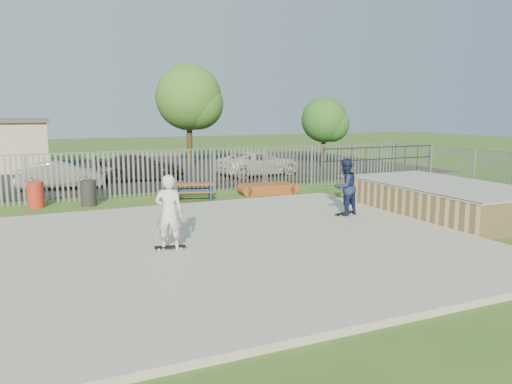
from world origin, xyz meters
name	(u,v)px	position (x,y,z in m)	size (l,w,h in m)	color
ground	(200,250)	(0.00, 0.00, 0.00)	(120.00, 120.00, 0.00)	#386221
concrete_slab	(200,247)	(0.00, 0.00, 0.07)	(15.00, 12.00, 0.15)	#9A9A95
quarter_pipe	(441,198)	(9.50, 1.04, 0.56)	(5.50, 7.05, 2.19)	tan
fence	(186,187)	(1.00, 4.59, 1.00)	(26.04, 16.02, 2.00)	gray
picnic_table	(194,191)	(2.15, 7.45, 0.35)	(1.94, 1.74, 0.69)	brown
funbox	(268,189)	(5.66, 7.57, 0.22)	(2.29, 1.30, 0.44)	brown
trash_bin_red	(36,195)	(-3.90, 8.30, 0.50)	(0.60, 0.60, 1.00)	#A82719
trash_bin_grey	(88,193)	(-2.02, 7.85, 0.50)	(0.61, 0.61, 1.01)	black
parking_lot	(103,172)	(0.00, 19.00, 0.01)	(40.00, 18.00, 0.02)	black
car_silver	(60,175)	(-2.79, 12.74, 0.67)	(1.37, 3.94, 1.30)	#B6B5BB
car_dark	(140,168)	(1.29, 14.19, 0.70)	(1.92, 4.71, 1.37)	#212227
car_white	(259,163)	(7.94, 13.47, 0.71)	(2.30, 4.99, 1.39)	silver
tree_mid	(189,98)	(5.89, 20.30, 4.58)	(4.41, 4.41, 6.80)	#402F19
tree_right	(324,120)	(13.88, 16.09, 3.10)	(2.99, 2.99, 4.61)	#46291C
skateboard_a	(344,214)	(5.71, 1.60, 0.19)	(0.82, 0.41, 0.08)	black
skateboard_b	(170,248)	(-0.85, -0.15, 0.19)	(0.82, 0.38, 0.08)	black
skater_navy	(345,187)	(5.71, 1.60, 1.12)	(0.95, 0.74, 1.94)	#152042
skater_white	(169,212)	(-0.85, -0.15, 1.12)	(0.71, 0.47, 1.94)	silver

